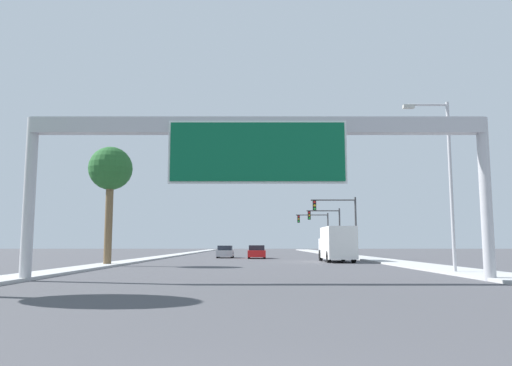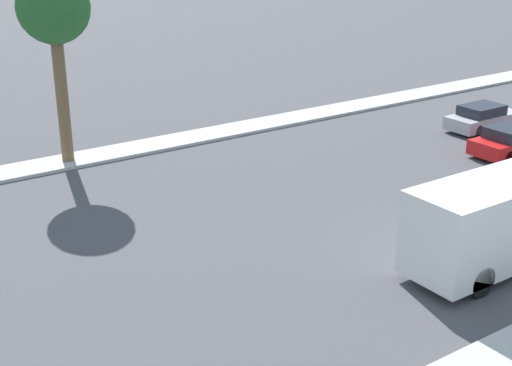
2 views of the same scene
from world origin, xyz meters
name	(u,v)px [view 2 (image 2 of 2)]	position (x,y,z in m)	size (l,w,h in m)	color
median_strip_left	(466,85)	(-10.75, 60.00, 0.07)	(2.00, 120.00, 0.15)	#B1B1B1
car_far_right	(483,118)	(-3.50, 52.57, 0.65)	(1.79, 4.28, 1.36)	#A5A8AD
car_far_left	(512,141)	(0.00, 50.31, 0.67)	(1.87, 4.30, 1.40)	red
truck_box_primary	(501,222)	(7.00, 40.26, 1.54)	(2.36, 7.59, 3.02)	white
palm_tree_background	(54,12)	(-10.71, 32.41, 6.83)	(3.16, 3.16, 8.63)	brown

